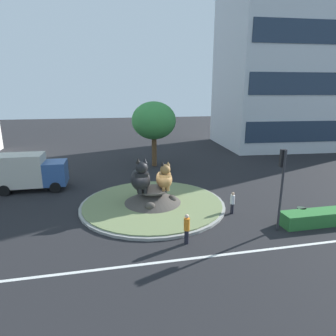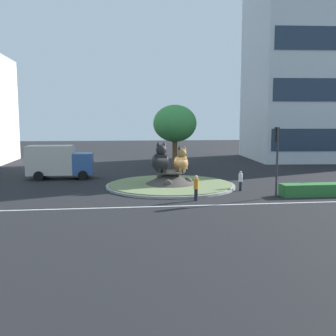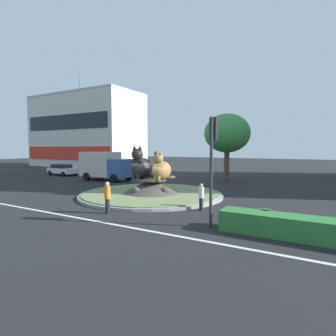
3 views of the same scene
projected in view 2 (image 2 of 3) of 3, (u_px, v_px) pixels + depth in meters
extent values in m
plane|color=black|center=(171.00, 187.00, 31.90)|extent=(160.00, 160.00, 0.00)
cube|color=silver|center=(185.00, 206.00, 24.58)|extent=(112.00, 0.20, 0.01)
cylinder|color=gray|center=(171.00, 185.00, 31.88)|extent=(10.77, 10.77, 0.18)
cylinder|color=#707F51|center=(171.00, 184.00, 31.87)|extent=(10.34, 10.34, 0.08)
cone|color=#423D38|center=(171.00, 177.00, 31.80)|extent=(4.23, 4.23, 1.04)
cylinder|color=#423D38|center=(171.00, 172.00, 31.75)|extent=(2.33, 2.33, 0.12)
ellipsoid|color=#423D38|center=(188.00, 181.00, 31.71)|extent=(0.68, 0.71, 0.55)
ellipsoid|color=#423D38|center=(162.00, 177.00, 33.26)|extent=(0.94, 0.94, 0.75)
ellipsoid|color=#423D38|center=(168.00, 183.00, 30.34)|extent=(0.73, 0.54, 0.59)
ellipsoid|color=black|center=(160.00, 162.00, 31.52)|extent=(1.57, 2.30, 1.60)
cylinder|color=black|center=(161.00, 160.00, 31.07)|extent=(1.12, 1.12, 1.00)
sphere|color=black|center=(161.00, 150.00, 30.81)|extent=(0.88, 0.88, 0.88)
torus|color=black|center=(162.00, 168.00, 32.54)|extent=(1.14, 1.14, 0.20)
cone|color=black|center=(164.00, 144.00, 30.80)|extent=(0.39, 0.39, 0.36)
cone|color=black|center=(158.00, 144.00, 30.70)|extent=(0.39, 0.39, 0.36)
cylinder|color=black|center=(164.00, 170.00, 30.85)|extent=(0.28, 0.28, 0.40)
cylinder|color=black|center=(160.00, 170.00, 30.78)|extent=(0.28, 0.28, 0.40)
ellipsoid|color=#9E703D|center=(181.00, 163.00, 31.85)|extent=(1.20, 1.87, 1.36)
cylinder|color=#9E703D|center=(182.00, 162.00, 31.47)|extent=(0.89, 0.89, 0.85)
sphere|color=#9E703D|center=(182.00, 153.00, 31.24)|extent=(0.75, 0.75, 0.75)
torus|color=#9E703D|center=(183.00, 168.00, 32.71)|extent=(0.96, 0.96, 0.17)
cone|color=#9E703D|center=(184.00, 148.00, 31.21)|extent=(0.31, 0.31, 0.31)
cone|color=black|center=(179.00, 148.00, 31.17)|extent=(0.31, 0.31, 0.31)
cylinder|color=#9E703D|center=(184.00, 170.00, 31.26)|extent=(0.24, 0.24, 0.34)
cylinder|color=#9E703D|center=(180.00, 170.00, 31.23)|extent=(0.24, 0.24, 0.34)
cylinder|color=#2D2D33|center=(277.00, 163.00, 27.00)|extent=(0.14, 0.14, 5.03)
cube|color=black|center=(277.00, 135.00, 26.98)|extent=(0.33, 0.26, 1.05)
sphere|color=#360606|center=(277.00, 130.00, 27.02)|extent=(0.18, 0.18, 0.18)
sphere|color=orange|center=(276.00, 134.00, 27.06)|extent=(0.18, 0.18, 0.18)
sphere|color=black|center=(276.00, 139.00, 27.10)|extent=(0.18, 0.18, 0.18)
cube|color=silver|center=(323.00, 50.00, 54.04)|extent=(20.93, 15.94, 31.26)
cube|color=#2D7033|center=(322.00, 190.00, 27.90)|extent=(6.28, 1.20, 0.90)
cylinder|color=brown|center=(175.00, 155.00, 43.59)|extent=(0.56, 0.56, 3.25)
ellipsoid|color=#3D8E42|center=(175.00, 123.00, 43.15)|extent=(4.93, 4.93, 4.19)
cylinder|color=black|center=(240.00, 186.00, 29.91)|extent=(0.23, 0.23, 0.73)
cylinder|color=silver|center=(241.00, 178.00, 29.83)|extent=(0.30, 0.30, 0.64)
sphere|color=tan|center=(241.00, 172.00, 29.77)|extent=(0.21, 0.21, 0.21)
cylinder|color=black|center=(196.00, 195.00, 26.15)|extent=(0.25, 0.25, 0.82)
cylinder|color=orange|center=(196.00, 184.00, 26.05)|extent=(0.33, 0.33, 0.71)
sphere|color=beige|center=(196.00, 177.00, 26.00)|extent=(0.24, 0.24, 0.24)
cube|color=#335693|center=(83.00, 163.00, 36.40)|extent=(1.82, 2.40, 1.99)
cube|color=beige|center=(51.00, 160.00, 35.99)|extent=(4.23, 2.41, 2.73)
cylinder|color=black|center=(85.00, 172.00, 37.70)|extent=(0.90, 0.30, 0.90)
cylinder|color=black|center=(83.00, 175.00, 35.34)|extent=(0.90, 0.30, 0.90)
cylinder|color=black|center=(44.00, 173.00, 37.23)|extent=(0.90, 0.30, 0.90)
cylinder|color=black|center=(39.00, 176.00, 34.87)|extent=(0.90, 0.30, 0.90)
cylinder|color=#2D4233|center=(300.00, 188.00, 28.42)|extent=(0.56, 0.56, 0.90)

